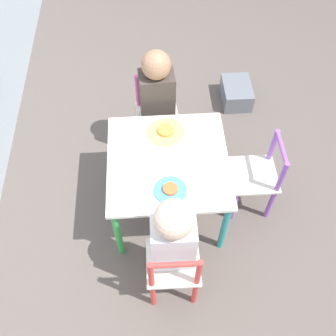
{
  "coord_description": "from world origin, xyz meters",
  "views": [
    {
      "loc": [
        -1.2,
        0.08,
        2.12
      ],
      "look_at": [
        0.0,
        0.0,
        0.4
      ],
      "focal_mm": 42.0,
      "sensor_mm": 36.0,
      "label": 1
    }
  ],
  "objects_px": {
    "child_right": "(158,99)",
    "plate_right": "(166,132)",
    "storage_bin": "(236,93)",
    "kids_table": "(168,167)",
    "chair_pink": "(157,116)",
    "chair_red": "(173,268)",
    "child_left": "(173,238)",
    "chair_purple": "(257,177)",
    "plate_left": "(170,190)"
  },
  "relations": [
    {
      "from": "kids_table",
      "to": "chair_red",
      "type": "height_order",
      "value": "chair_red"
    },
    {
      "from": "chair_pink",
      "to": "plate_left",
      "type": "distance_m",
      "value": 0.72
    },
    {
      "from": "chair_purple",
      "to": "plate_right",
      "type": "bearing_deg",
      "value": -110.38
    },
    {
      "from": "kids_table",
      "to": "plate_right",
      "type": "relative_size",
      "value": 3.18
    },
    {
      "from": "chair_purple",
      "to": "plate_left",
      "type": "distance_m",
      "value": 0.58
    },
    {
      "from": "chair_red",
      "to": "chair_pink",
      "type": "height_order",
      "value": "same"
    },
    {
      "from": "chair_pink",
      "to": "chair_purple",
      "type": "relative_size",
      "value": 1.0
    },
    {
      "from": "child_right",
      "to": "plate_right",
      "type": "bearing_deg",
      "value": -86.88
    },
    {
      "from": "chair_purple",
      "to": "plate_left",
      "type": "bearing_deg",
      "value": -69.6
    },
    {
      "from": "chair_pink",
      "to": "storage_bin",
      "type": "relative_size",
      "value": 1.95
    },
    {
      "from": "kids_table",
      "to": "chair_purple",
      "type": "xyz_separation_m",
      "value": [
        -0.0,
        -0.5,
        -0.14
      ]
    },
    {
      "from": "chair_purple",
      "to": "kids_table",
      "type": "bearing_deg",
      "value": -90.0
    },
    {
      "from": "chair_pink",
      "to": "child_left",
      "type": "relative_size",
      "value": 0.69
    },
    {
      "from": "chair_pink",
      "to": "child_right",
      "type": "bearing_deg",
      "value": -90.0
    },
    {
      "from": "child_right",
      "to": "storage_bin",
      "type": "bearing_deg",
      "value": 31.52
    },
    {
      "from": "chair_pink",
      "to": "plate_right",
      "type": "height_order",
      "value": "chair_pink"
    },
    {
      "from": "chair_pink",
      "to": "plate_right",
      "type": "distance_m",
      "value": 0.38
    },
    {
      "from": "kids_table",
      "to": "chair_pink",
      "type": "xyz_separation_m",
      "value": [
        0.5,
        0.04,
        -0.14
      ]
    },
    {
      "from": "child_right",
      "to": "storage_bin",
      "type": "height_order",
      "value": "child_right"
    },
    {
      "from": "kids_table",
      "to": "plate_left",
      "type": "height_order",
      "value": "plate_left"
    },
    {
      "from": "child_right",
      "to": "plate_right",
      "type": "relative_size",
      "value": 4.0
    },
    {
      "from": "child_left",
      "to": "child_right",
      "type": "height_order",
      "value": "child_right"
    },
    {
      "from": "chair_purple",
      "to": "child_left",
      "type": "height_order",
      "value": "child_left"
    },
    {
      "from": "child_left",
      "to": "storage_bin",
      "type": "bearing_deg",
      "value": -112.54
    },
    {
      "from": "child_right",
      "to": "plate_right",
      "type": "height_order",
      "value": "child_right"
    },
    {
      "from": "chair_pink",
      "to": "child_right",
      "type": "height_order",
      "value": "child_right"
    },
    {
      "from": "child_left",
      "to": "plate_left",
      "type": "relative_size",
      "value": 4.83
    },
    {
      "from": "chair_pink",
      "to": "storage_bin",
      "type": "xyz_separation_m",
      "value": [
        0.37,
        -0.6,
        -0.2
      ]
    },
    {
      "from": "chair_purple",
      "to": "storage_bin",
      "type": "distance_m",
      "value": 0.89
    },
    {
      "from": "chair_red",
      "to": "child_right",
      "type": "relative_size",
      "value": 0.68
    },
    {
      "from": "plate_right",
      "to": "plate_left",
      "type": "bearing_deg",
      "value": 180.0
    },
    {
      "from": "child_right",
      "to": "storage_bin",
      "type": "distance_m",
      "value": 0.83
    },
    {
      "from": "child_right",
      "to": "plate_right",
      "type": "xyz_separation_m",
      "value": [
        -0.26,
        -0.03,
        0.0
      ]
    },
    {
      "from": "kids_table",
      "to": "chair_pink",
      "type": "relative_size",
      "value": 1.17
    },
    {
      "from": "chair_red",
      "to": "plate_right",
      "type": "xyz_separation_m",
      "value": [
        0.69,
        -0.01,
        0.21
      ]
    },
    {
      "from": "kids_table",
      "to": "chair_red",
      "type": "relative_size",
      "value": 1.17
    },
    {
      "from": "kids_table",
      "to": "child_right",
      "type": "bearing_deg",
      "value": 4.29
    },
    {
      "from": "child_left",
      "to": "chair_pink",
      "type": "bearing_deg",
      "value": -87.36
    },
    {
      "from": "chair_pink",
      "to": "child_right",
      "type": "distance_m",
      "value": 0.22
    },
    {
      "from": "storage_bin",
      "to": "plate_left",
      "type": "bearing_deg",
      "value": 152.16
    },
    {
      "from": "plate_right",
      "to": "storage_bin",
      "type": "xyz_separation_m",
      "value": [
        0.68,
        -0.56,
        -0.41
      ]
    },
    {
      "from": "plate_right",
      "to": "chair_red",
      "type": "bearing_deg",
      "value": 179.5
    },
    {
      "from": "child_left",
      "to": "plate_right",
      "type": "bearing_deg",
      "value": -89.8
    },
    {
      "from": "chair_purple",
      "to": "chair_red",
      "type": "bearing_deg",
      "value": -45.29
    },
    {
      "from": "child_left",
      "to": "child_right",
      "type": "distance_m",
      "value": 0.89
    },
    {
      "from": "kids_table",
      "to": "child_left",
      "type": "height_order",
      "value": "child_left"
    },
    {
      "from": "plate_left",
      "to": "child_right",
      "type": "bearing_deg",
      "value": 3.02
    },
    {
      "from": "plate_left",
      "to": "plate_right",
      "type": "height_order",
      "value": "same"
    },
    {
      "from": "chair_pink",
      "to": "plate_left",
      "type": "height_order",
      "value": "chair_pink"
    },
    {
      "from": "chair_red",
      "to": "child_right",
      "type": "xyz_separation_m",
      "value": [
        0.95,
        0.03,
        0.21
      ]
    }
  ]
}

